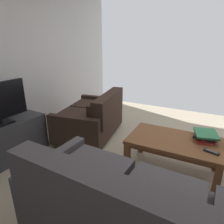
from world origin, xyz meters
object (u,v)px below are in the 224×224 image
object	(u,v)px
tv_stand	(4,143)
book_stack	(205,136)
coffee_table	(174,145)
loveseat_near	(93,118)
tv_remote	(211,152)

from	to	relation	value
tv_stand	book_stack	xyz separation A→B (m)	(-2.41, -0.96, 0.23)
tv_stand	book_stack	bearing A→B (deg)	-158.29
coffee_table	loveseat_near	bearing A→B (deg)	-15.94
book_stack	loveseat_near	bearing A→B (deg)	-8.09
loveseat_near	book_stack	bearing A→B (deg)	171.91
book_stack	tv_remote	size ratio (longest dim) A/B	2.07
loveseat_near	tv_remote	distance (m)	1.91
loveseat_near	tv_stand	distance (m)	1.38
tv_remote	coffee_table	bearing A→B (deg)	-17.16
loveseat_near	book_stack	xyz separation A→B (m)	(-1.75, 0.25, 0.17)
book_stack	tv_remote	world-z (taller)	book_stack
tv_stand	tv_remote	xyz separation A→B (m)	(-2.50, -0.68, 0.19)
loveseat_near	coffee_table	xyz separation A→B (m)	(-1.43, 0.41, 0.05)
loveseat_near	tv_stand	bearing A→B (deg)	61.30
loveseat_near	book_stack	size ratio (longest dim) A/B	3.93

